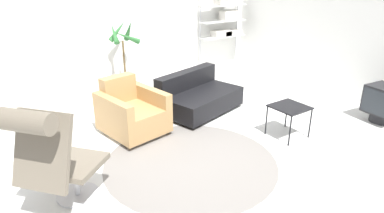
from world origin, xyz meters
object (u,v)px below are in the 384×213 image
object	(u,v)px
crt_television	(384,103)
shelf_unit	(226,21)
side_table	(290,109)
potted_plant	(124,62)
lounge_chair	(51,151)
armchair_red	(132,114)
couch_low	(198,98)

from	to	relation	value
crt_television	shelf_unit	world-z (taller)	shelf_unit
side_table	potted_plant	world-z (taller)	potted_plant
lounge_chair	armchair_red	bearing A→B (deg)	92.44
crt_television	couch_low	bearing A→B (deg)	52.55
potted_plant	shelf_unit	size ratio (longest dim) A/B	0.68
lounge_chair	shelf_unit	world-z (taller)	shelf_unit
couch_low	shelf_unit	world-z (taller)	shelf_unit
lounge_chair	crt_television	distance (m)	4.77
armchair_red	shelf_unit	bearing A→B (deg)	-160.25
side_table	shelf_unit	world-z (taller)	shelf_unit
armchair_red	lounge_chair	bearing A→B (deg)	32.41
armchair_red	side_table	distance (m)	2.24
couch_low	potted_plant	xyz separation A→B (m)	(-0.60, 1.54, 0.37)
couch_low	shelf_unit	xyz separation A→B (m)	(1.98, 1.68, 0.89)
armchair_red	crt_television	distance (m)	3.85
couch_low	armchair_red	bearing A→B (deg)	-9.25
shelf_unit	lounge_chair	bearing A→B (deg)	-146.85
couch_low	shelf_unit	bearing A→B (deg)	-153.95
side_table	armchair_red	bearing A→B (deg)	142.29
armchair_red	shelf_unit	distance (m)	3.80
lounge_chair	potted_plant	bearing A→B (deg)	105.48
side_table	crt_television	xyz separation A→B (m)	(1.59, -0.52, -0.09)
lounge_chair	side_table	bearing A→B (deg)	47.84
armchair_red	side_table	bearing A→B (deg)	133.05
shelf_unit	side_table	bearing A→B (deg)	-114.94
lounge_chair	crt_television	bearing A→B (deg)	42.61
shelf_unit	potted_plant	bearing A→B (deg)	-176.82
side_table	potted_plant	bearing A→B (deg)	110.04
couch_low	shelf_unit	size ratio (longest dim) A/B	0.73
potted_plant	side_table	bearing A→B (deg)	-69.96
lounge_chair	couch_low	xyz separation A→B (m)	(2.62, 1.32, -0.45)
armchair_red	couch_low	size ratio (longest dim) A/B	0.65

